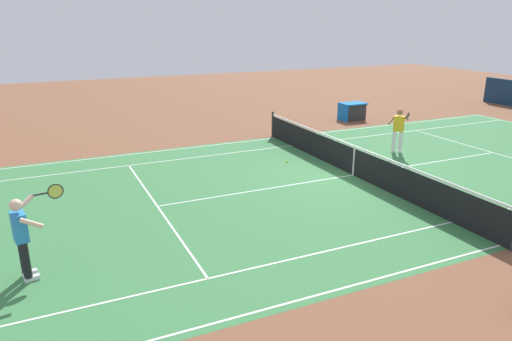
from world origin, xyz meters
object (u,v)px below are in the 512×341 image
Objects in this scene: tennis_player_far at (399,128)px; tennis_ball at (288,162)px; tennis_net at (354,160)px; tennis_player_near at (23,234)px; equipment_cart_tarped at (352,111)px.

tennis_player_far is 4.52m from tennis_ball.
tennis_player_near is at bearing 15.30° from tennis_net.
tennis_ball is at bearing 38.69° from equipment_cart_tarped.
tennis_player_near is 13.36m from tennis_player_far.
tennis_player_far is at bearing 172.98° from tennis_ball.
tennis_ball is at bearing -7.02° from tennis_player_far.
tennis_player_near is 25.71× the size of tennis_ball.
tennis_player_near is 9.59m from tennis_ball.
tennis_ball is (-8.29, -4.74, -0.90)m from tennis_player_near.
tennis_player_near is 1.00× the size of tennis_player_far.
equipment_cart_tarped is (-5.18, -7.29, -0.05)m from tennis_net.
tennis_net is 9.36× the size of equipment_cart_tarped.
equipment_cart_tarped reaches higher than tennis_ball.
tennis_net is 3.54m from tennis_player_far.
tennis_player_near is 1.36× the size of equipment_cart_tarped.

